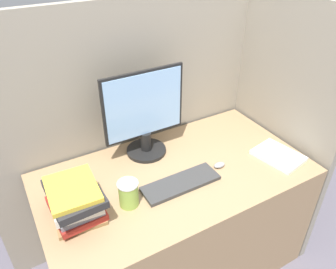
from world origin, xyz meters
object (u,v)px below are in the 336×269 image
Objects in this scene: coffee_cup at (128,194)px; book_stack at (75,200)px; monitor at (145,117)px; keyboard at (181,183)px; mouse at (219,165)px.

coffee_cup is 0.24m from book_stack.
monitor is 0.59m from book_stack.
coffee_cup is (-0.28, 0.01, 0.06)m from keyboard.
mouse is at bearing -48.97° from monitor.
monitor reaches higher than coffee_cup.
keyboard is 1.31× the size of book_stack.
monitor is at bearing 94.13° from keyboard.
book_stack is at bearing 166.12° from coffee_cup.
mouse is 0.55m from coffee_cup.
book_stack reaches higher than mouse.
keyboard is at bearing -1.34° from coffee_cup.
coffee_cup is (-0.26, -0.34, -0.17)m from monitor.
mouse is at bearing 3.99° from keyboard.
keyboard is 3.10× the size of coffee_cup.
monitor is at bearing 52.55° from coffee_cup.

